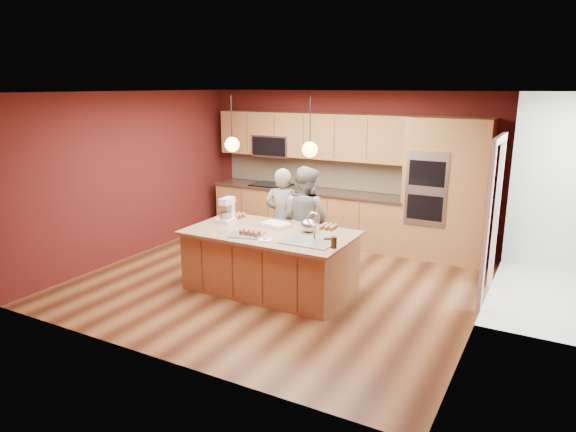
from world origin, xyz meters
The scene contains 24 objects.
floor centered at (0.00, 0.00, 0.00)m, with size 5.50×5.50×0.00m, color #412112.
ceiling centered at (0.00, 0.00, 2.70)m, with size 5.50×5.50×0.00m, color silver.
wall_back centered at (0.00, 2.50, 1.35)m, with size 5.50×5.50×0.00m, color #4C1716.
wall_front centered at (0.00, -2.50, 1.35)m, with size 5.50×5.50×0.00m, color #4C1716.
wall_left centered at (-2.75, 0.00, 1.35)m, with size 5.00×5.00×0.00m, color #4C1716.
wall_right centered at (2.75, 0.00, 1.35)m, with size 5.00×5.00×0.00m, color #4C1716.
cabinet_run centered at (-0.68, 2.25, 0.98)m, with size 3.74×0.64×2.30m.
oven_column centered at (1.85, 2.19, 1.15)m, with size 1.30×0.62×2.30m.
doorway_trim centered at (2.73, 0.80, 1.05)m, with size 0.08×1.11×2.20m, color silver, non-canonical shape.
pendant_left centered at (-0.56, -0.29, 2.00)m, with size 0.20×0.20×0.80m.
pendant_right centered at (0.62, -0.29, 2.00)m, with size 0.20×0.20×0.80m.
island centered at (0.05, -0.30, 0.43)m, with size 2.29×1.29×1.22m.
person_left centered at (-0.27, 0.60, 0.79)m, with size 0.57×0.38×1.57m, color black.
person_right centered at (0.12, 0.60, 0.81)m, with size 0.79×0.62×1.63m, color slate.
stand_mixer centered at (-0.77, -0.17, 1.00)m, with size 0.20×0.27×0.37m.
sheet_cake centered at (-0.04, -0.02, 0.87)m, with size 0.47×0.38×0.05m.
cooling_rack centered at (-0.14, -0.62, 0.85)m, with size 0.45×0.32×0.02m, color #9E9FA4.
mixing_bowl centered at (0.50, -0.07, 0.94)m, with size 0.23×0.23×0.19m, color #B9BBBF.
plate centered at (0.19, -0.69, 0.85)m, with size 0.18×0.18×0.01m, color white.
tumbler centered at (1.10, -0.56, 0.92)m, with size 0.07×0.07×0.15m, color #33230E.
phone centered at (0.89, -0.25, 0.85)m, with size 0.14×0.07×0.01m, color black.
cupcakes_left centered at (-0.77, 0.06, 0.88)m, with size 0.16×0.32×0.07m, color #B8784C, non-canonical shape.
cupcakes_rack centered at (-0.09, -0.61, 0.89)m, with size 0.30×0.15×0.07m, color #B8784C, non-canonical shape.
cupcakes_right centered at (0.68, 0.20, 0.88)m, with size 0.22×0.22×0.07m, color #B8784C, non-canonical shape.
Camera 1 is at (3.48, -6.11, 2.79)m, focal length 32.00 mm.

